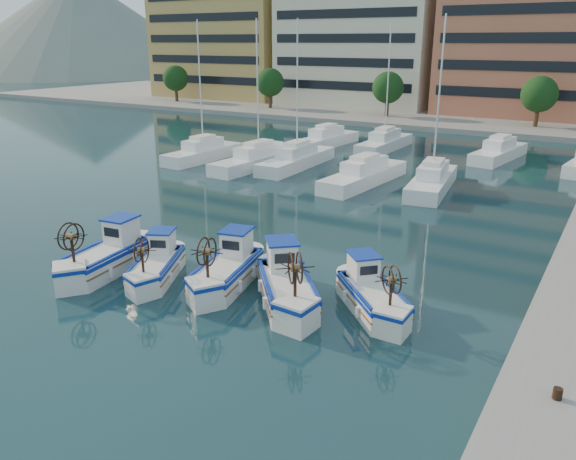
# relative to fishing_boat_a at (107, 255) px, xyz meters

# --- Properties ---
(ground) EXTENTS (300.00, 300.00, 0.00)m
(ground) POSITION_rel_fishing_boat_a_xyz_m (5.61, 0.21, -0.79)
(ground) COLOR #1B4347
(ground) RESTS_ON ground
(hill_west) EXTENTS (180.00, 180.00, 60.00)m
(hill_west) POSITION_rel_fishing_boat_a_xyz_m (-134.39, 110.21, -0.79)
(hill_west) COLOR slate
(hill_west) RESTS_ON ground
(yacht_marina) EXTENTS (39.48, 23.61, 11.50)m
(yacht_marina) POSITION_rel_fishing_boat_a_xyz_m (2.61, 27.88, -0.26)
(yacht_marina) COLOR white
(yacht_marina) RESTS_ON ground
(fishing_boat_a) EXTENTS (2.41, 4.68, 2.85)m
(fishing_boat_a) POSITION_rel_fishing_boat_a_xyz_m (0.00, 0.00, 0.00)
(fishing_boat_a) COLOR white
(fishing_boat_a) RESTS_ON ground
(fishing_boat_b) EXTENTS (3.06, 4.03, 2.43)m
(fishing_boat_b) POSITION_rel_fishing_boat_a_xyz_m (2.45, 0.56, -0.12)
(fishing_boat_b) COLOR white
(fishing_boat_b) RESTS_ON ground
(fishing_boat_c) EXTENTS (2.70, 4.52, 2.73)m
(fishing_boat_c) POSITION_rel_fishing_boat_a_xyz_m (5.50, 1.62, -0.03)
(fishing_boat_c) COLOR white
(fishing_boat_c) RESTS_ON ground
(fishing_boat_d) EXTENTS (4.23, 4.49, 2.84)m
(fishing_boat_d) POSITION_rel_fishing_boat_a_xyz_m (8.49, 1.49, -0.00)
(fishing_boat_d) COLOR white
(fishing_boat_d) RESTS_ON ground
(fishing_boat_e) EXTENTS (3.86, 3.84, 2.50)m
(fishing_boat_e) POSITION_rel_fishing_boat_a_xyz_m (11.63, 2.60, -0.10)
(fishing_boat_e) COLOR white
(fishing_boat_e) RESTS_ON ground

